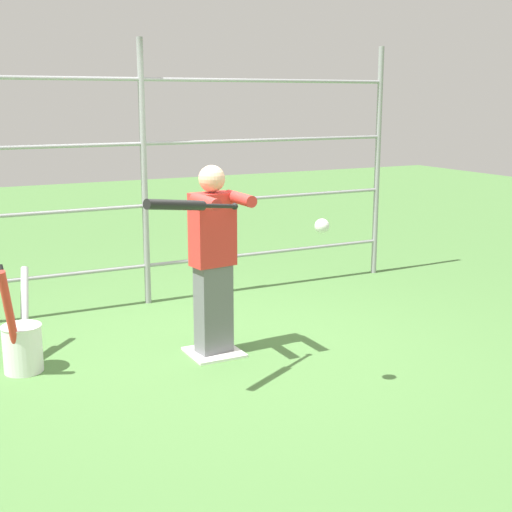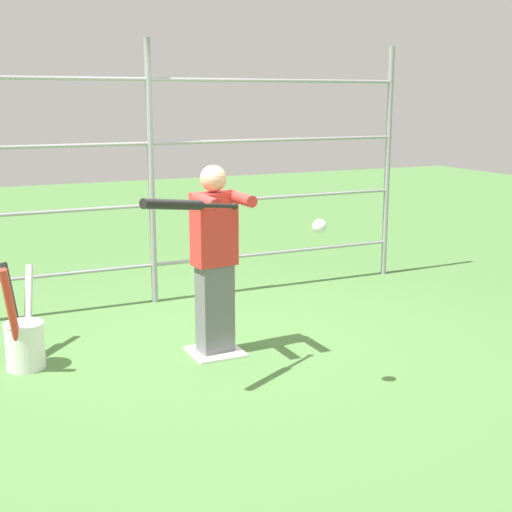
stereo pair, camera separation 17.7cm
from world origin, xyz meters
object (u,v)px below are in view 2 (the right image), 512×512
Objects in this scene: softball_in_flight at (319,226)px; batter at (215,254)px; baseball_bat_swinging at (182,205)px; bat_bucket at (24,338)px.

batter is at bearing -73.14° from softball_in_flight.
batter is 0.93m from baseball_bat_swinging.
baseball_bat_swinging is 1.71m from bat_bucket.
bat_bucket is (1.71, -1.37, -0.93)m from softball_in_flight.
baseball_bat_swinging is at bearing -27.05° from softball_in_flight.
softball_in_flight is (-0.31, 1.03, 0.36)m from batter.
softball_in_flight is at bearing 106.86° from batter.
batter is at bearing 166.34° from bat_bucket.
bat_bucket is (1.40, -0.34, -0.57)m from batter.
baseball_bat_swinging is 8.55× the size of softball_in_flight.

